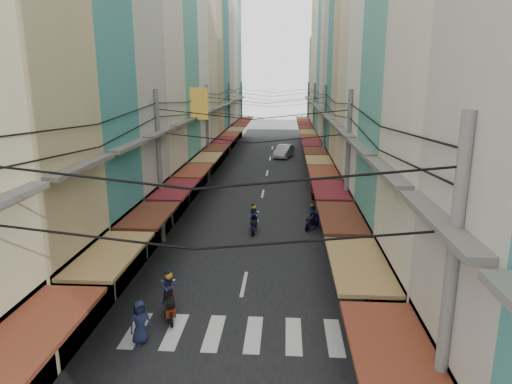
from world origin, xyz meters
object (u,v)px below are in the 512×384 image
at_px(white_car, 284,157).
at_px(traffic_sign, 402,276).
at_px(market_umbrella, 397,236).
at_px(bicycle, 417,300).

distance_m(white_car, traffic_sign, 36.42).
xyz_separation_m(market_umbrella, traffic_sign, (-0.55, -3.31, -0.30)).
xyz_separation_m(bicycle, market_umbrella, (-0.71, 1.22, 2.29)).
distance_m(bicycle, market_umbrella, 2.68).
bearing_deg(traffic_sign, bicycle, 58.89).
bearing_deg(market_umbrella, bicycle, -59.87).
relative_size(market_umbrella, traffic_sign, 0.94).
bearing_deg(white_car, market_umbrella, -67.52).
bearing_deg(traffic_sign, market_umbrella, 80.49).
xyz_separation_m(white_car, bicycle, (5.62, -34.01, 0.00)).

